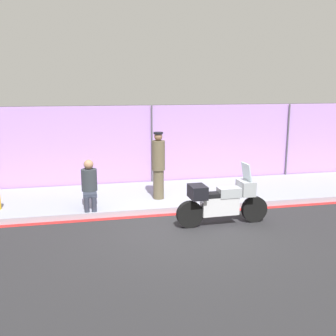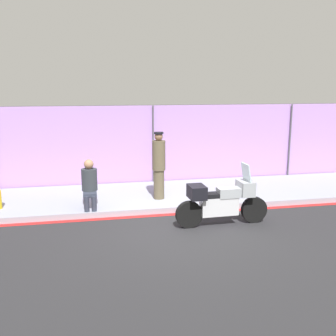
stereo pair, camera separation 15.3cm
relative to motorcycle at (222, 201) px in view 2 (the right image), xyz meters
The scene contains 7 objects.
ground_plane 1.11m from the motorcycle, behind, with size 120.00×120.00×0.00m, color #262628.
sidewalk 2.73m from the motorcycle, 110.49° to the left, with size 35.33×2.89×0.15m.
curb_paint_stripe 1.47m from the motorcycle, 133.97° to the left, with size 35.33×0.18×0.01m.
storefront_fence 4.21m from the motorcycle, 103.05° to the left, with size 33.57×0.17×2.59m.
motorcycle is the anchor object (origin of this frame).
officer_standing 2.32m from the motorcycle, 119.69° to the left, with size 0.36×0.36×1.84m.
person_seated_on_curb 3.35m from the motorcycle, 153.24° to the left, with size 0.39×0.65×1.24m.
Camera 2 is at (-2.03, -8.18, 3.18)m, focal length 42.00 mm.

